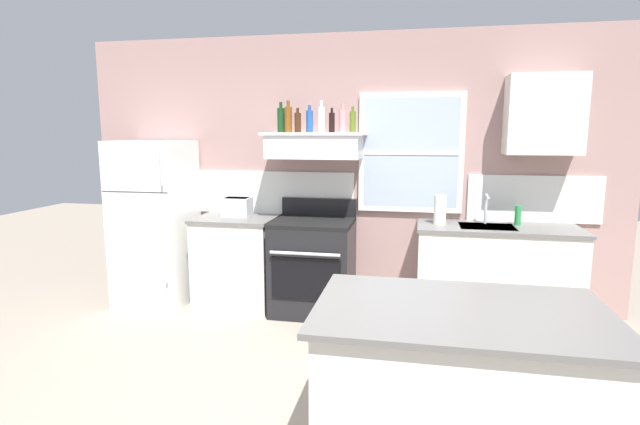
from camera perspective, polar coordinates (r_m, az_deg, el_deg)
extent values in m
plane|color=gray|center=(3.25, -3.56, -23.12)|extent=(16.00, 16.00, 0.00)
cube|color=gray|center=(4.95, 2.91, 4.73)|extent=(5.40, 0.06, 2.70)
cube|color=silver|center=(5.22, -9.77, 2.42)|extent=(2.50, 0.02, 0.44)
cube|color=silver|center=(5.00, 23.70, 1.46)|extent=(1.20, 0.02, 0.44)
cube|color=white|center=(4.83, 10.54, 6.85)|extent=(1.00, 0.04, 1.15)
cube|color=#9EADBC|center=(4.82, 10.54, 6.84)|extent=(0.90, 0.01, 1.05)
cube|color=white|center=(4.81, 10.54, 6.84)|extent=(0.90, 0.02, 0.04)
cube|color=white|center=(5.28, -18.67, -1.13)|extent=(0.70, 0.68, 1.67)
cube|color=#333333|center=(4.94, -20.85, 2.25)|extent=(0.69, 0.00, 0.01)
cylinder|color=#A5A8AD|center=(4.85, -17.65, -4.12)|extent=(0.02, 0.02, 0.65)
cylinder|color=#A5A8AD|center=(4.74, -18.11, 5.02)|extent=(0.02, 0.02, 0.33)
cube|color=silver|center=(5.05, -9.66, -5.79)|extent=(0.76, 0.60, 0.88)
cube|color=#605E5B|center=(4.95, -9.80, -0.70)|extent=(0.79, 0.63, 0.03)
cube|color=silver|center=(4.98, -9.69, 0.64)|extent=(0.28, 0.20, 0.19)
cube|color=black|center=(4.97, -9.72, 1.65)|extent=(0.24, 0.16, 0.01)
cube|color=black|center=(5.03, -11.24, 1.07)|extent=(0.02, 0.03, 0.02)
cube|color=black|center=(4.79, -0.81, -6.54)|extent=(0.76, 0.64, 0.87)
cube|color=black|center=(4.69, -0.82, -1.18)|extent=(0.76, 0.64, 0.04)
cube|color=black|center=(4.95, -0.12, 0.67)|extent=(0.76, 0.06, 0.18)
cube|color=black|center=(4.49, -1.68, -7.83)|extent=(0.65, 0.01, 0.40)
cylinder|color=silver|center=(4.39, -1.80, -4.84)|extent=(0.65, 0.03, 0.03)
cube|color=silver|center=(4.71, -0.58, 7.68)|extent=(0.88, 0.48, 0.22)
cube|color=#262628|center=(4.50, -1.17, 6.58)|extent=(0.75, 0.02, 0.04)
cube|color=white|center=(4.71, -0.58, 9.17)|extent=(0.96, 0.52, 0.02)
cylinder|color=#143819|center=(4.85, -4.57, 10.67)|extent=(0.07, 0.07, 0.23)
cylinder|color=#143819|center=(4.85, -4.59, 12.39)|extent=(0.03, 0.03, 0.06)
cylinder|color=brown|center=(4.78, -3.71, 10.74)|extent=(0.07, 0.07, 0.24)
cylinder|color=brown|center=(4.79, -3.73, 12.55)|extent=(0.03, 0.03, 0.06)
cylinder|color=#381E0F|center=(4.72, -2.61, 10.43)|extent=(0.06, 0.06, 0.18)
cylinder|color=#381E0F|center=(4.72, -2.62, 11.82)|extent=(0.03, 0.03, 0.05)
cylinder|color=#1E478C|center=(4.73, -1.23, 10.56)|extent=(0.07, 0.07, 0.21)
cylinder|color=#1E478C|center=(4.74, -1.23, 12.11)|extent=(0.03, 0.03, 0.05)
cylinder|color=silver|center=(4.70, 0.15, 10.77)|extent=(0.06, 0.06, 0.24)
cylinder|color=silver|center=(4.71, 0.15, 12.59)|extent=(0.03, 0.03, 0.06)
cylinder|color=black|center=(4.72, 1.39, 10.44)|extent=(0.06, 0.06, 0.18)
cylinder|color=black|center=(4.73, 1.39, 11.83)|extent=(0.02, 0.02, 0.05)
cylinder|color=#C67F84|center=(4.70, 2.69, 10.61)|extent=(0.07, 0.07, 0.21)
cylinder|color=#C67F84|center=(4.70, 2.70, 12.24)|extent=(0.03, 0.03, 0.05)
cylinder|color=#4C601E|center=(4.66, 3.85, 10.49)|extent=(0.06, 0.06, 0.19)
cylinder|color=#4C601E|center=(4.67, 3.86, 11.98)|extent=(0.03, 0.03, 0.05)
cube|color=silver|center=(4.79, 19.78, -7.05)|extent=(1.40, 0.60, 0.88)
cube|color=#605E5B|center=(4.69, 20.08, -1.70)|extent=(1.43, 0.63, 0.03)
cube|color=#B7BABC|center=(4.65, 18.90, -1.60)|extent=(0.48, 0.36, 0.01)
cylinder|color=silver|center=(4.76, 18.78, 0.43)|extent=(0.03, 0.03, 0.28)
cylinder|color=silver|center=(4.67, 18.98, 1.74)|extent=(0.02, 0.16, 0.02)
cylinder|color=white|center=(4.61, 13.83, 0.31)|extent=(0.11, 0.11, 0.27)
cylinder|color=#268C3F|center=(4.80, 22.09, -0.30)|extent=(0.06, 0.06, 0.18)
cube|color=silver|center=(2.67, 15.68, -20.20)|extent=(1.32, 0.82, 0.88)
cube|color=#605E5B|center=(2.48, 16.14, -11.01)|extent=(1.40, 0.90, 0.03)
cube|color=silver|center=(4.82, 24.68, 10.33)|extent=(0.64, 0.32, 0.70)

